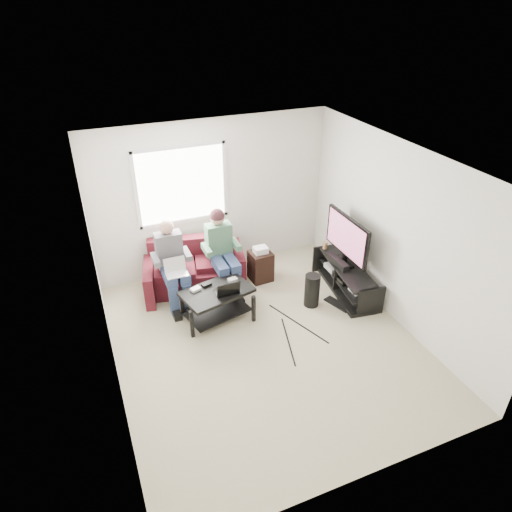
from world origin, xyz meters
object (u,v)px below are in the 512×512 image
object	(u,v)px
sofa	(195,270)
end_table	(261,265)
coffee_table	(217,298)
subwoofer	(312,290)
tv_stand	(346,280)
tv	(347,238)

from	to	relation	value
sofa	end_table	xyz separation A→B (m)	(1.07, -0.25, -0.02)
coffee_table	subwoofer	size ratio (longest dim) A/B	2.07
sofa	tv_stand	xyz separation A→B (m)	(2.21, -1.10, -0.08)
coffee_table	subwoofer	world-z (taller)	subwoofer
sofa	tv	distance (m)	2.51
subwoofer	tv_stand	bearing A→B (deg)	10.24
tv	tv_stand	bearing A→B (deg)	-88.53
sofa	subwoofer	size ratio (longest dim) A/B	3.38
subwoofer	end_table	world-z (taller)	end_table
tv	sofa	bearing A→B (deg)	155.78
coffee_table	end_table	bearing A→B (deg)	36.07
tv_stand	end_table	bearing A→B (deg)	143.57
sofa	end_table	distance (m)	1.10
sofa	tv_stand	world-z (taller)	sofa
sofa	tv_stand	distance (m)	2.47
tv_stand	tv	xyz separation A→B (m)	(-0.00, 0.10, 0.72)
coffee_table	tv_stand	distance (m)	2.15
coffee_table	tv_stand	size ratio (longest dim) A/B	0.75
tv_stand	subwoofer	xyz separation A→B (m)	(-0.69, -0.12, 0.05)
subwoofer	tv	bearing A→B (deg)	18.08
sofa	tv_stand	bearing A→B (deg)	-26.31
coffee_table	tv_stand	xyz separation A→B (m)	(2.15, -0.11, -0.16)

